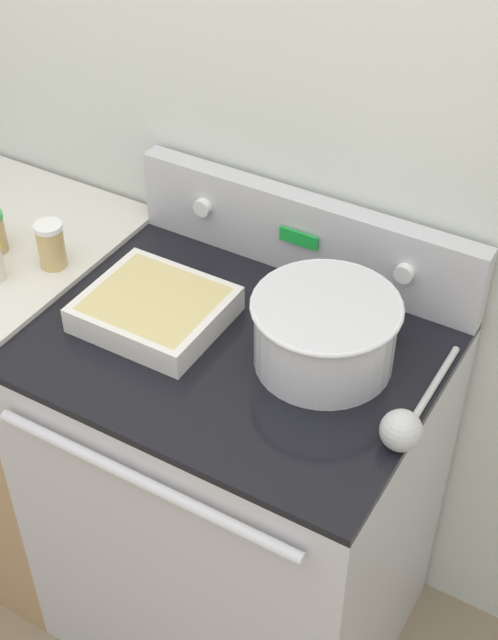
# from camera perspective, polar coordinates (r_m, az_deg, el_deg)

# --- Properties ---
(kitchen_wall) EXTENTS (8.00, 0.05, 2.50)m
(kitchen_wall) POSITION_cam_1_polar(r_m,az_deg,el_deg) (1.86, 4.77, 11.70)
(kitchen_wall) COLOR silver
(kitchen_wall) RESTS_ON ground_plane
(stove_range) EXTENTS (0.80, 0.66, 0.95)m
(stove_range) POSITION_cam_1_polar(r_m,az_deg,el_deg) (2.12, -0.70, -11.19)
(stove_range) COLOR #BCBCC1
(stove_range) RESTS_ON ground_plane
(control_panel) EXTENTS (0.80, 0.07, 0.19)m
(control_panel) POSITION_cam_1_polar(r_m,az_deg,el_deg) (1.92, 3.63, 5.47)
(control_panel) COLOR #BCBCC1
(control_panel) RESTS_ON stove_range
(side_counter) EXTENTS (0.55, 0.63, 0.96)m
(side_counter) POSITION_cam_1_polar(r_m,az_deg,el_deg) (2.42, -14.59, -4.43)
(side_counter) COLOR tan
(side_counter) RESTS_ON ground_plane
(mixing_bowl) EXTENTS (0.29, 0.29, 0.15)m
(mixing_bowl) POSITION_cam_1_polar(r_m,az_deg,el_deg) (1.69, 4.90, -0.60)
(mixing_bowl) COLOR silver
(mixing_bowl) RESTS_ON stove_range
(casserole_dish) EXTENTS (0.28, 0.25, 0.06)m
(casserole_dish) POSITION_cam_1_polar(r_m,az_deg,el_deg) (1.82, -6.05, 0.78)
(casserole_dish) COLOR silver
(casserole_dish) RESTS_ON stove_range
(ladle) EXTENTS (0.08, 0.32, 0.08)m
(ladle) POSITION_cam_1_polar(r_m,az_deg,el_deg) (1.59, 9.92, -6.70)
(ladle) COLOR #B7B7B7
(ladle) RESTS_ON stove_range
(spice_jar_white_cap) EXTENTS (0.06, 0.06, 0.11)m
(spice_jar_white_cap) POSITION_cam_1_polar(r_m,az_deg,el_deg) (1.98, -12.56, 4.72)
(spice_jar_white_cap) COLOR tan
(spice_jar_white_cap) RESTS_ON side_counter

